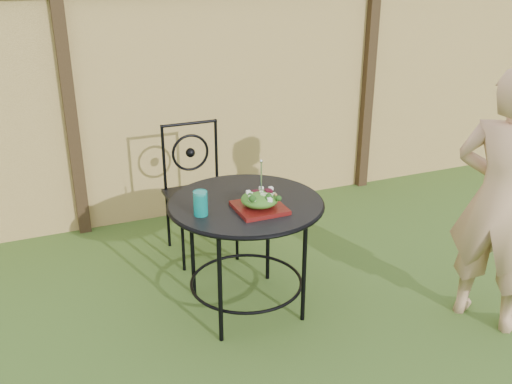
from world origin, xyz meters
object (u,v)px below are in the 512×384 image
diner (502,202)px  salad_plate (259,208)px  patio_table (246,223)px  patio_chair (198,187)px

diner → salad_plate: 1.36m
patio_table → salad_plate: 0.21m
patio_chair → diner: size_ratio=0.62×
patio_table → salad_plate: (0.03, -0.14, 0.15)m
diner → salad_plate: size_ratio=5.70×
patio_chair → patio_table: bearing=-87.7°
patio_chair → salad_plate: (0.06, -0.99, 0.23)m
patio_table → diner: 1.46m
patio_chair → diner: (1.32, -1.51, 0.27)m
salad_plate → diner: bearing=-22.6°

